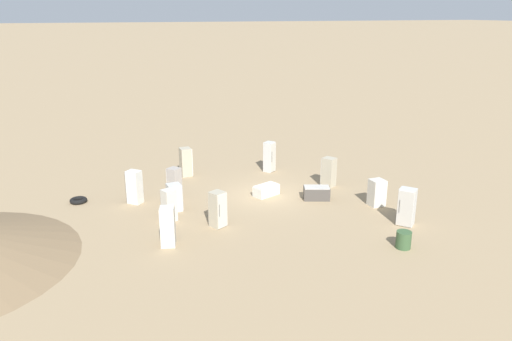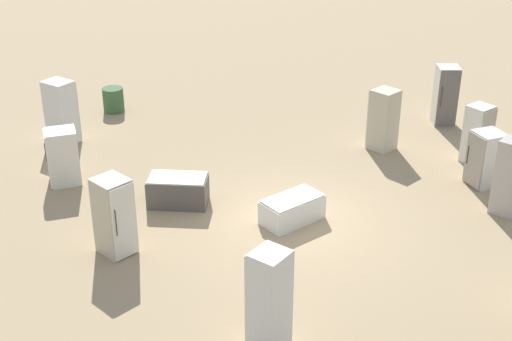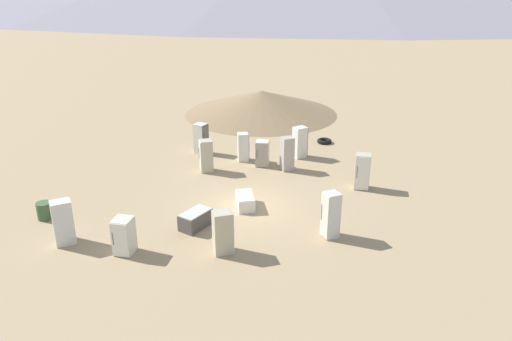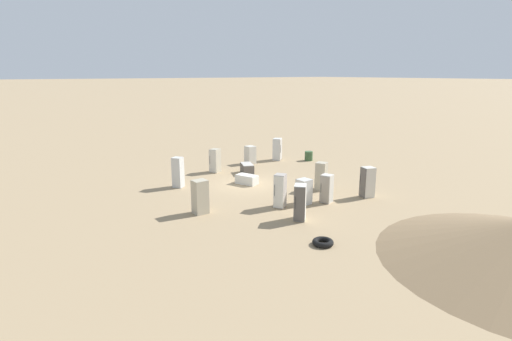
{
  "view_description": "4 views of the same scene",
  "coord_description": "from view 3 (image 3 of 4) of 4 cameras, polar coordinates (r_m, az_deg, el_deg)",
  "views": [
    {
      "loc": [
        -10.3,
        -24.0,
        9.77
      ],
      "look_at": [
        -0.95,
        -0.91,
        1.84
      ],
      "focal_mm": 35.0,
      "sensor_mm": 36.0,
      "label": 1
    },
    {
      "loc": [
        5.17,
        13.25,
        8.23
      ],
      "look_at": [
        0.57,
        -1.02,
        0.89
      ],
      "focal_mm": 50.0,
      "sensor_mm": 36.0,
      "label": 2
    },
    {
      "loc": [
        19.94,
        4.76,
        10.1
      ],
      "look_at": [
        -0.04,
        0.49,
        1.8
      ],
      "focal_mm": 35.0,
      "sensor_mm": 36.0,
      "label": 3
    },
    {
      "loc": [
        -20.86,
        14.18,
        7.1
      ],
      "look_at": [
        -1.26,
        0.18,
        1.18
      ],
      "focal_mm": 28.0,
      "sensor_mm": 36.0,
      "label": 4
    }
  ],
  "objects": [
    {
      "name": "ground_plane",
      "position": [
        22.85,
        -1.22,
        -4.14
      ],
      "size": [
        1000.0,
        1000.0,
        0.0
      ],
      "primitive_type": "plane",
      "color": "#9E8460"
    },
    {
      "name": "dirt_mound",
      "position": [
        37.4,
        0.6,
        7.81
      ],
      "size": [
        11.33,
        11.33,
        1.73
      ],
      "color": "#7F6647",
      "rests_on": "ground_plane"
    },
    {
      "name": "discarded_fridge_0",
      "position": [
        26.59,
        -5.72,
        1.67
      ],
      "size": [
        0.85,
        0.87,
        1.74
      ],
      "rotation": [
        0.0,
        0.0,
        3.6
      ],
      "color": "#B2A88E",
      "rests_on": "ground_plane"
    },
    {
      "name": "discarded_fridge_1",
      "position": [
        28.58,
        5.04,
        3.23
      ],
      "size": [
        0.91,
        0.91,
        1.8
      ],
      "rotation": [
        0.0,
        0.0,
        0.77
      ],
      "color": "silver",
      "rests_on": "ground_plane"
    },
    {
      "name": "discarded_fridge_2",
      "position": [
        28.02,
        -1.46,
        2.71
      ],
      "size": [
        0.74,
        0.76,
        1.6
      ],
      "rotation": [
        0.0,
        0.0,
        0.35
      ],
      "color": "beige",
      "rests_on": "ground_plane"
    },
    {
      "name": "discarded_fridge_3",
      "position": [
        26.69,
        3.59,
        1.93
      ],
      "size": [
        0.81,
        0.83,
        1.83
      ],
      "rotation": [
        0.0,
        0.0,
        0.57
      ],
      "color": "#A89E93",
      "rests_on": "ground_plane"
    },
    {
      "name": "discarded_fridge_4",
      "position": [
        19.65,
        -14.88,
        -7.24
      ],
      "size": [
        0.79,
        0.69,
        1.43
      ],
      "rotation": [
        0.0,
        0.0,
        4.72
      ],
      "color": "beige",
      "rests_on": "ground_plane"
    },
    {
      "name": "discarded_fridge_5",
      "position": [
        22.69,
        -1.25,
        -3.49
      ],
      "size": [
        1.59,
        1.19,
        0.6
      ],
      "rotation": [
        0.0,
        0.0,
        5.07
      ],
      "color": "silver",
      "rests_on": "ground_plane"
    },
    {
      "name": "discarded_fridge_6",
      "position": [
        29.28,
        -6.29,
        3.64
      ],
      "size": [
        0.79,
        0.84,
        1.79
      ],
      "rotation": [
        0.0,
        0.0,
        5.98
      ],
      "color": "beige",
      "rests_on": "ground_plane"
    },
    {
      "name": "discarded_fridge_7",
      "position": [
        27.29,
        0.73,
        1.97
      ],
      "size": [
        0.76,
        0.72,
        1.41
      ],
      "rotation": [
        0.0,
        0.0,
        4.77
      ],
      "color": "silver",
      "rests_on": "ground_plane"
    },
    {
      "name": "discarded_fridge_8",
      "position": [
        20.95,
        -21.19,
        -5.54
      ],
      "size": [
        0.96,
        0.98,
        1.82
      ],
      "rotation": [
        0.0,
        0.0,
        2.24
      ],
      "color": "silver",
      "rests_on": "ground_plane"
    },
    {
      "name": "discarded_fridge_9",
      "position": [
        24.92,
        12.04,
        -0.11
      ],
      "size": [
        0.71,
        0.73,
        1.77
      ],
      "rotation": [
        0.0,
        0.0,
        4.74
      ],
      "color": "#B2A88E",
      "rests_on": "ground_plane"
    },
    {
      "name": "discarded_fridge_10",
      "position": [
        20.19,
        8.53,
        -5.06
      ],
      "size": [
        0.82,
        0.82,
        1.93
      ],
      "rotation": [
        0.0,
        0.0,
        3.76
      ],
      "color": "silver",
      "rests_on": "ground_plane"
    },
    {
      "name": "discarded_fridge_11",
      "position": [
        21.09,
        -6.93,
        -5.58
      ],
      "size": [
        1.59,
        1.25,
        0.72
      ],
      "rotation": [
        0.0,
        0.0,
        4.32
      ],
      "color": "#4C4742",
      "rests_on": "ground_plane"
    },
    {
      "name": "discarded_fridge_12",
      "position": [
        18.98,
        -3.8,
        -7.08
      ],
      "size": [
        0.88,
        0.93,
        1.72
      ],
      "rotation": [
        0.0,
        0.0,
        0.49
      ],
      "color": "#B2A88E",
      "rests_on": "ground_plane"
    },
    {
      "name": "scrap_tire",
      "position": [
        31.39,
        7.82,
        3.36
      ],
      "size": [
        0.91,
        0.91,
        0.24
      ],
      "color": "black",
      "rests_on": "ground_plane"
    },
    {
      "name": "rusty_barrel",
      "position": [
        23.47,
        -23.01,
        -4.25
      ],
      "size": [
        0.65,
        0.65,
        0.76
      ],
      "color": "#385633",
      "rests_on": "ground_plane"
    }
  ]
}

